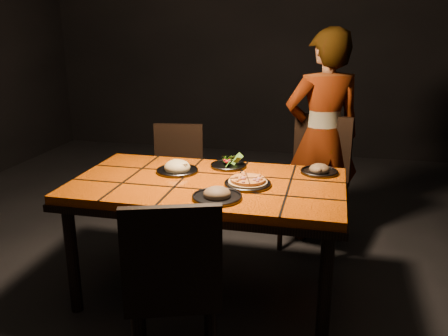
% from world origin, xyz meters
% --- Properties ---
extents(room_shell, '(6.04, 7.04, 3.08)m').
position_xyz_m(room_shell, '(0.00, 0.00, 1.50)').
color(room_shell, black).
rests_on(room_shell, ground).
extents(dining_table, '(1.62, 0.92, 0.75)m').
position_xyz_m(dining_table, '(0.00, 0.00, 0.67)').
color(dining_table, '#E15907').
rests_on(dining_table, ground).
extents(chair_near, '(0.54, 0.54, 0.94)m').
position_xyz_m(chair_near, '(0.05, -0.79, 0.54)').
color(chair_near, black).
rests_on(chair_near, ground).
extents(chair_far_left, '(0.45, 0.45, 0.88)m').
position_xyz_m(chair_far_left, '(-0.49, 0.87, 0.50)').
color(chair_far_left, black).
rests_on(chair_far_left, ground).
extents(chair_far_right, '(0.54, 0.54, 0.99)m').
position_xyz_m(chair_far_right, '(0.61, 0.91, 0.56)').
color(chair_far_right, black).
rests_on(chair_far_right, ground).
extents(diner, '(0.70, 0.59, 1.63)m').
position_xyz_m(diner, '(0.63, 1.00, 0.81)').
color(diner, brown).
rests_on(diner, ground).
extents(plate_pizza, '(0.28, 0.28, 0.04)m').
position_xyz_m(plate_pizza, '(0.25, -0.02, 0.77)').
color(plate_pizza, '#353539').
rests_on(plate_pizza, dining_table).
extents(plate_pasta, '(0.26, 0.26, 0.09)m').
position_xyz_m(plate_pasta, '(-0.23, 0.13, 0.77)').
color(plate_pasta, '#353539').
rests_on(plate_pasta, dining_table).
extents(plate_salad, '(0.24, 0.24, 0.07)m').
position_xyz_m(plate_salad, '(0.06, 0.31, 0.78)').
color(plate_salad, '#353539').
rests_on(plate_salad, dining_table).
extents(plate_mushroom_a, '(0.27, 0.27, 0.09)m').
position_xyz_m(plate_mushroom_a, '(0.12, -0.27, 0.77)').
color(plate_mushroom_a, '#353539').
rests_on(plate_mushroom_a, dining_table).
extents(plate_mushroom_b, '(0.23, 0.23, 0.08)m').
position_xyz_m(plate_mushroom_b, '(0.64, 0.31, 0.77)').
color(plate_mushroom_b, '#353539').
rests_on(plate_mushroom_b, dining_table).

